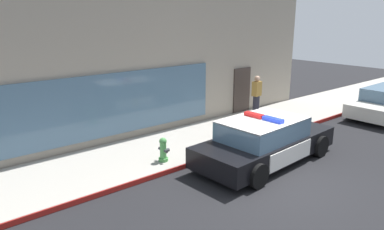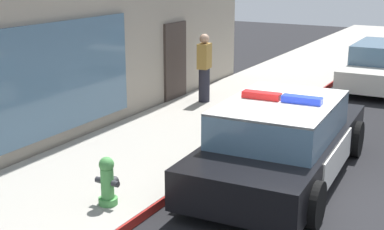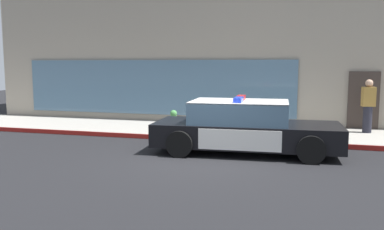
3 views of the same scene
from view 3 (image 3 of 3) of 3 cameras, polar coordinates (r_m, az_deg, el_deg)
name	(u,v)px [view 3 (image 3 of 3)]	position (r m, az deg, el deg)	size (l,w,h in m)	color
ground	(202,159)	(10.13, 1.44, -6.17)	(48.00, 48.00, 0.00)	black
sidewalk	(229,132)	(13.63, 5.21, -2.43)	(48.00, 2.99, 0.15)	#A39E93
curb_red_paint	(220,140)	(12.17, 3.92, -3.57)	(28.80, 0.04, 0.14)	maroon
storefront_building	(230,18)	(19.56, 5.32, 13.46)	(18.10, 8.79, 9.00)	gray
police_cruiser	(244,127)	(10.82, 7.39, -1.71)	(4.93, 2.30, 1.49)	black
fire_hydrant	(174,122)	(13.06, -2.57, -0.93)	(0.34, 0.39, 0.73)	#4C994C
pedestrian_on_sidewalk	(368,106)	(14.12, 23.54, 1.18)	(0.43, 0.31, 1.71)	#23232D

